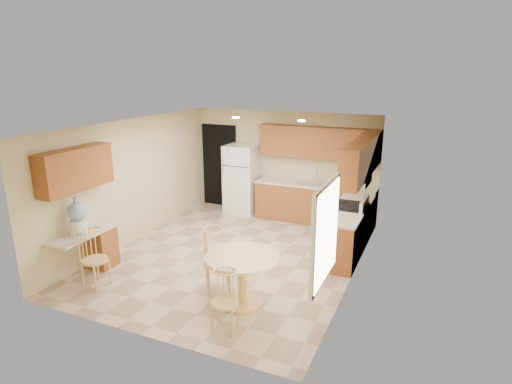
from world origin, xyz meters
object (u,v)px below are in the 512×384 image
at_px(chair_table_b, 222,298).
at_px(chair_table_a, 214,256).
at_px(dining_table, 242,273).
at_px(chair_desk, 90,255).
at_px(stove, 348,227).
at_px(water_crock, 78,218).
at_px(refrigerator, 242,180).

bearing_deg(chair_table_b, chair_table_a, -64.61).
xyz_separation_m(dining_table, chair_desk, (-2.47, -0.48, 0.04)).
height_order(stove, chair_desk, stove).
bearing_deg(water_crock, chair_table_b, -9.66).
relative_size(dining_table, chair_desk, 1.17).
bearing_deg(stove, chair_desk, -137.47).
bearing_deg(water_crock, chair_table_a, 8.99).
relative_size(refrigerator, chair_table_b, 1.97).
relative_size(chair_table_a, chair_desk, 1.11).
bearing_deg(water_crock, stove, 36.73).
distance_m(refrigerator, chair_table_a, 4.00).
height_order(dining_table, water_crock, water_crock).
bearing_deg(refrigerator, water_crock, -104.20).
bearing_deg(dining_table, chair_desk, -168.91).
bearing_deg(chair_table_b, refrigerator, -76.42).
distance_m(stove, chair_desk, 4.72).
height_order(dining_table, chair_table_b, chair_table_b).
xyz_separation_m(refrigerator, dining_table, (1.87, -3.92, -0.31)).
xyz_separation_m(refrigerator, chair_table_b, (1.92, -4.65, -0.32)).
relative_size(dining_table, chair_table_a, 1.05).
relative_size(dining_table, chair_table_b, 1.29).
height_order(refrigerator, stove, refrigerator).
bearing_deg(dining_table, chair_table_a, 164.82).
relative_size(stove, chair_desk, 1.15).
bearing_deg(chair_table_b, dining_table, -94.95).
distance_m(dining_table, chair_table_b, 0.73).
bearing_deg(stove, water_crock, -143.27).
xyz_separation_m(refrigerator, stove, (2.88, -1.22, -0.38)).
bearing_deg(water_crock, dining_table, 4.42).
bearing_deg(dining_table, chair_table_b, -86.09).
height_order(refrigerator, dining_table, refrigerator).
distance_m(stove, chair_table_b, 3.56).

